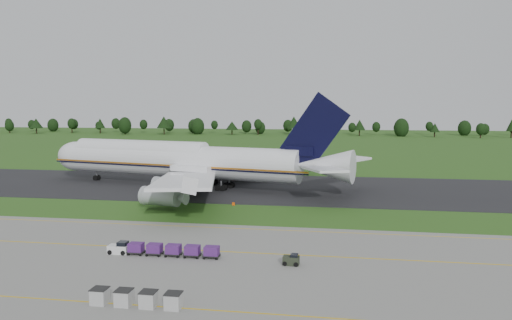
% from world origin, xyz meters
% --- Properties ---
extents(ground, '(600.00, 600.00, 0.00)m').
position_xyz_m(ground, '(0.00, 0.00, 0.00)').
color(ground, '#274F17').
rests_on(ground, ground).
extents(apron, '(300.00, 52.00, 0.06)m').
position_xyz_m(apron, '(0.00, -34.00, 0.03)').
color(apron, slate).
rests_on(apron, ground).
extents(taxiway, '(300.00, 40.00, 0.08)m').
position_xyz_m(taxiway, '(0.00, 28.00, 0.04)').
color(taxiway, black).
rests_on(taxiway, ground).
extents(apron_markings, '(300.00, 30.20, 0.01)m').
position_xyz_m(apron_markings, '(0.00, -26.98, 0.06)').
color(apron_markings, gold).
rests_on(apron_markings, apron).
extents(tree_line, '(525.00, 20.12, 11.60)m').
position_xyz_m(tree_line, '(5.26, 222.65, 6.22)').
color(tree_line, black).
rests_on(tree_line, ground).
extents(aircraft, '(75.93, 71.84, 21.24)m').
position_xyz_m(aircraft, '(-18.63, 26.51, 6.06)').
color(aircraft, white).
rests_on(aircraft, ground).
extents(baggage_train, '(14.27, 1.51, 1.46)m').
position_xyz_m(baggage_train, '(-5.20, -24.91, 0.84)').
color(baggage_train, silver).
rests_on(baggage_train, apron).
extents(utility_cart, '(1.95, 1.31, 1.03)m').
position_xyz_m(utility_cart, '(10.95, -25.96, 0.56)').
color(utility_cart, '#252C1E').
rests_on(utility_cart, apron).
extents(uld_row, '(8.71, 1.51, 1.50)m').
position_xyz_m(uld_row, '(-2.16, -40.22, 0.81)').
color(uld_row, '#A6A6A6').
rests_on(uld_row, apron).
extents(edge_markers, '(13.61, 0.30, 0.60)m').
position_xyz_m(edge_markers, '(-9.31, 7.01, 0.27)').
color(edge_markers, '#FF5208').
rests_on(edge_markers, ground).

